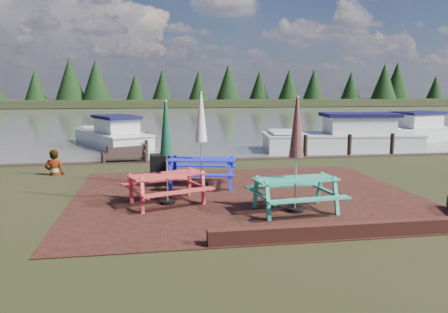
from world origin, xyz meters
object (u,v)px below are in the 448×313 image
object	(u,v)px
boat_jetty	(113,136)
person	(53,150)
picnic_table_blue	(201,154)
picnic_table_teal	(296,173)
jetty	(130,146)
picnic_table_red	(167,169)
boat_near	(344,139)
chalkboard	(160,170)
boat_far	(411,132)

from	to	relation	value
boat_jetty	person	bearing A→B (deg)	-122.21
picnic_table_blue	boat_jetty	size ratio (longest dim) A/B	0.41
person	boat_jetty	bearing A→B (deg)	-94.58
picnic_table_teal	jetty	xyz separation A→B (m)	(-4.28, 11.99, -0.81)
picnic_table_red	jetty	size ratio (longest dim) A/B	0.28
picnic_table_blue	person	size ratio (longest dim) A/B	1.61
boat_near	person	distance (m)	13.56
chalkboard	boat_near	size ratio (longest dim) A/B	0.12
picnic_table_red	boat_near	world-z (taller)	picnic_table_red
jetty	boat_jetty	world-z (taller)	boat_jetty
picnic_table_teal	jetty	distance (m)	12.75
chalkboard	jetty	xyz separation A→B (m)	(-1.28, 8.76, -0.37)
picnic_table_teal	boat_near	xyz separation A→B (m)	(6.11, 10.71, -0.51)
picnic_table_blue	boat_jetty	xyz separation A→B (m)	(-3.45, 11.33, -0.60)
chalkboard	person	distance (m)	4.12
picnic_table_teal	picnic_table_red	xyz separation A→B (m)	(-2.87, 1.17, -0.04)
picnic_table_teal	chalkboard	distance (m)	4.43
boat_far	picnic_table_blue	bearing A→B (deg)	110.45
jetty	boat_near	world-z (taller)	boat_near
boat_near	chalkboard	bearing A→B (deg)	136.57
jetty	boat_far	xyz separation A→B (m)	(15.87, 1.69, 0.26)
picnic_table_blue	jetty	bearing A→B (deg)	117.96
picnic_table_red	picnic_table_blue	size ratio (longest dim) A/B	0.93
jetty	boat_jetty	size ratio (longest dim) A/B	1.37
chalkboard	picnic_table_blue	bearing A→B (deg)	-10.61
picnic_table_red	person	size ratio (longest dim) A/B	1.50
picnic_table_red	chalkboard	bearing A→B (deg)	72.20
picnic_table_teal	person	world-z (taller)	picnic_table_teal
boat_jetty	picnic_table_red	bearing A→B (deg)	-104.51
picnic_table_red	boat_jetty	bearing A→B (deg)	78.90
person	chalkboard	bearing A→B (deg)	148.94
picnic_table_red	boat_jetty	distance (m)	13.40
boat_jetty	chalkboard	bearing A→B (deg)	-103.29
picnic_table_red	boat_near	bearing A→B (deg)	25.32
picnic_table_blue	picnic_table_teal	bearing A→B (deg)	-46.16
picnic_table_red	boat_jetty	world-z (taller)	picnic_table_red
picnic_table_blue	boat_jetty	world-z (taller)	picnic_table_blue
picnic_table_teal	chalkboard	world-z (taller)	picnic_table_teal
picnic_table_blue	boat_far	xyz separation A→B (m)	(13.41, 10.66, -0.58)
jetty	boat_far	distance (m)	15.96
boat_far	jetty	bearing A→B (deg)	78.03
boat_near	person	bearing A→B (deg)	119.70
boat_near	boat_far	size ratio (longest dim) A/B	1.21
picnic_table_teal	boat_near	size ratio (longest dim) A/B	0.34
chalkboard	boat_near	world-z (taller)	boat_near
picnic_table_blue	boat_near	world-z (taller)	picnic_table_blue
picnic_table_teal	boat_jetty	bearing A→B (deg)	104.22
picnic_table_red	chalkboard	world-z (taller)	picnic_table_red
chalkboard	person	size ratio (longest dim) A/B	0.56
boat_far	person	bearing A→B (deg)	96.33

